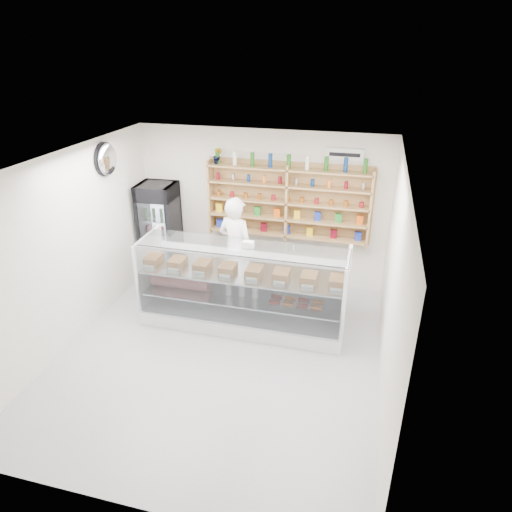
# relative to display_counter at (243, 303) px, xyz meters

# --- Properties ---
(room) EXTENTS (5.00, 5.00, 5.00)m
(room) POSITION_rel_display_counter_xyz_m (-0.11, -0.87, 1.03)
(room) COLOR #A7A7AC
(room) RESTS_ON ground
(display_counter) EXTENTS (3.18, 0.95, 1.38)m
(display_counter) POSITION_rel_display_counter_xyz_m (0.00, 0.00, 0.00)
(display_counter) COLOR white
(display_counter) RESTS_ON floor
(shop_worker) EXTENTS (0.78, 0.63, 1.84)m
(shop_worker) POSITION_rel_display_counter_xyz_m (-0.35, 0.81, 0.55)
(shop_worker) COLOR white
(shop_worker) RESTS_ON floor
(drinks_cooler) EXTENTS (0.68, 0.66, 1.82)m
(drinks_cooler) POSITION_rel_display_counter_xyz_m (-1.96, 1.24, 0.54)
(drinks_cooler) COLOR black
(drinks_cooler) RESTS_ON floor
(wall_shelving) EXTENTS (2.84, 0.28, 1.33)m
(wall_shelving) POSITION_rel_display_counter_xyz_m (0.39, 1.47, 1.22)
(wall_shelving) COLOR #A5814E
(wall_shelving) RESTS_ON back_wall
(potted_plant) EXTENTS (0.16, 0.13, 0.29)m
(potted_plant) POSITION_rel_display_counter_xyz_m (-0.86, 1.47, 1.96)
(potted_plant) COLOR #1E6626
(potted_plant) RESTS_ON wall_shelving
(security_mirror) EXTENTS (0.15, 0.50, 0.50)m
(security_mirror) POSITION_rel_display_counter_xyz_m (-2.28, 0.33, 2.08)
(security_mirror) COLOR silver
(security_mirror) RESTS_ON left_wall
(wall_sign) EXTENTS (0.62, 0.03, 0.20)m
(wall_sign) POSITION_rel_display_counter_xyz_m (1.29, 1.60, 2.08)
(wall_sign) COLOR white
(wall_sign) RESTS_ON back_wall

